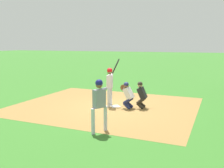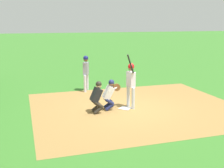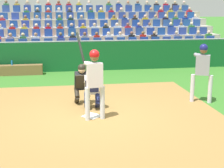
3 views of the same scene
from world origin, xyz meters
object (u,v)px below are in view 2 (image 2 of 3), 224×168
(home_plate_marker, at_px, (125,108))
(home_plate_umpire, at_px, (97,96))
(catcher_crouching, at_px, (110,93))
(on_deck_batter, at_px, (86,69))
(batter_at_plate, at_px, (131,80))

(home_plate_marker, relative_size, home_plate_umpire, 0.34)
(catcher_crouching, relative_size, on_deck_batter, 0.69)
(home_plate_marker, distance_m, on_deck_batter, 3.80)
(catcher_crouching, distance_m, on_deck_batter, 3.49)
(home_plate_marker, xyz_separation_m, on_deck_batter, (-3.53, -0.84, 1.12))
(batter_at_plate, relative_size, home_plate_umpire, 1.79)
(home_plate_marker, xyz_separation_m, batter_at_plate, (-0.04, 0.25, 1.17))
(home_plate_marker, height_order, home_plate_umpire, home_plate_umpire)
(batter_at_plate, height_order, catcher_crouching, batter_at_plate)
(home_plate_umpire, relative_size, on_deck_batter, 0.70)
(home_plate_marker, relative_size, on_deck_batter, 0.24)
(home_plate_umpire, bearing_deg, catcher_crouching, 111.93)
(home_plate_marker, height_order, on_deck_batter, on_deck_batter)
(home_plate_marker, distance_m, batter_at_plate, 1.19)
(home_plate_marker, relative_size, batter_at_plate, 0.19)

